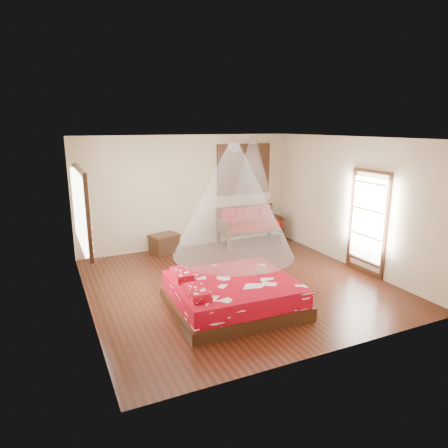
{
  "coord_description": "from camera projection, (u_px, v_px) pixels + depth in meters",
  "views": [
    {
      "loc": [
        -3.29,
        -6.58,
        3.03
      ],
      "look_at": [
        -0.13,
        0.28,
        1.15
      ],
      "focal_mm": 32.0,
      "sensor_mm": 36.0,
      "label": 1
    }
  ],
  "objects": [
    {
      "name": "wine_tray",
      "position": [
        262.0,
        268.0,
        7.07
      ],
      "size": [
        0.26,
        0.26,
        0.21
      ],
      "rotation": [
        0.0,
        0.0,
        -0.2
      ],
      "color": "brown",
      "rests_on": "bed"
    },
    {
      "name": "storage_chest",
      "position": [
        164.0,
        244.0,
        9.67
      ],
      "size": [
        0.78,
        0.66,
        0.46
      ],
      "rotation": [
        0.0,
        0.0,
        0.32
      ],
      "color": "black",
      "rests_on": "floor"
    },
    {
      "name": "glazed_door",
      "position": [
        368.0,
        223.0,
        8.18
      ],
      "size": [
        0.08,
        1.02,
        2.16
      ],
      "color": "black",
      "rests_on": "floor"
    },
    {
      "name": "mosquito_net_daybed",
      "position": [
        252.0,
        167.0,
        10.0
      ],
      "size": [
        0.98,
        0.98,
        1.5
      ],
      "primitive_type": "cone",
      "color": "white",
      "rests_on": "ceiling"
    },
    {
      "name": "bed",
      "position": [
        232.0,
        294.0,
        6.74
      ],
      "size": [
        2.15,
        1.96,
        0.64
      ],
      "rotation": [
        0.0,
        0.0,
        -0.04
      ],
      "color": "black",
      "rests_on": "floor"
    },
    {
      "name": "room",
      "position": [
        236.0,
        214.0,
        7.52
      ],
      "size": [
        5.54,
        5.54,
        2.84
      ],
      "color": "black",
      "rests_on": "ground"
    },
    {
      "name": "window_left",
      "position": [
        83.0,
        208.0,
        6.53
      ],
      "size": [
        0.1,
        1.74,
        1.34
      ],
      "color": "black",
      "rests_on": "wall_left"
    },
    {
      "name": "daybed",
      "position": [
        249.0,
        223.0,
        10.47
      ],
      "size": [
        1.66,
        0.74,
        0.94
      ],
      "color": "black",
      "rests_on": "floor"
    },
    {
      "name": "shutter_panel",
      "position": [
        244.0,
        169.0,
        10.43
      ],
      "size": [
        1.52,
        0.06,
        1.32
      ],
      "color": "black",
      "rests_on": "wall_back"
    },
    {
      "name": "mosquito_net_main",
      "position": [
        234.0,
        201.0,
        6.36
      ],
      "size": [
        1.98,
        1.98,
        1.8
      ],
      "primitive_type": "cone",
      "color": "white",
      "rests_on": "ceiling"
    }
  ]
}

